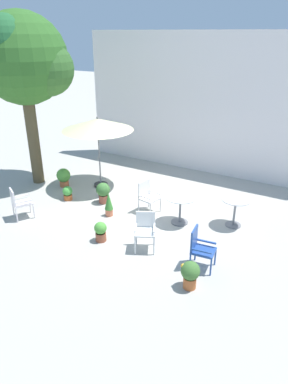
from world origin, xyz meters
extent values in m
plane|color=#A9A59B|center=(0.00, 0.00, 0.00)|extent=(60.00, 60.00, 0.00)
cube|color=white|center=(0.00, 3.95, 2.35)|extent=(9.15, 0.30, 4.71)
cylinder|color=brown|center=(-4.31, 0.09, 1.49)|extent=(0.37, 0.37, 2.98)
sphere|color=#2F6323|center=(-4.31, 0.09, 3.91)|extent=(2.67, 2.67, 2.67)
sphere|color=#325F27|center=(-3.64, 0.36, 3.65)|extent=(1.60, 1.60, 1.60)
sphere|color=#336524|center=(-4.84, 0.49, 4.05)|extent=(1.47, 1.47, 1.47)
sphere|color=#235D2F|center=(-4.17, -0.51, 4.45)|extent=(1.33, 1.33, 1.33)
cylinder|color=#2D2D2D|center=(-2.26, 0.86, 0.04)|extent=(0.44, 0.44, 0.08)
cylinder|color=slate|center=(-2.26, 0.86, 1.12)|extent=(0.04, 0.04, 2.24)
cone|color=beige|center=(-2.26, 0.86, 2.06)|extent=(2.22, 2.22, 0.36)
sphere|color=slate|center=(-2.26, 0.86, 2.27)|extent=(0.06, 0.06, 0.06)
cylinder|color=silver|center=(2.31, 0.50, 0.76)|extent=(0.75, 0.75, 0.02)
cylinder|color=slate|center=(2.31, 0.50, 0.37)|extent=(0.06, 0.06, 0.74)
cylinder|color=slate|center=(2.31, 0.50, 0.01)|extent=(0.41, 0.41, 0.03)
cylinder|color=white|center=(1.03, -0.08, 0.76)|extent=(0.82, 0.82, 0.02)
cylinder|color=slate|center=(1.03, -0.08, 0.37)|extent=(0.06, 0.06, 0.74)
cylinder|color=slate|center=(1.03, -0.08, 0.01)|extent=(0.45, 0.45, 0.03)
cube|color=silver|center=(-2.78, -1.95, 0.43)|extent=(0.61, 0.64, 0.04)
cube|color=silver|center=(-2.89, -2.14, 0.66)|extent=(0.38, 0.23, 0.42)
cube|color=silver|center=(-2.61, -2.04, 0.55)|extent=(0.25, 0.41, 0.03)
cube|color=silver|center=(-2.95, -1.85, 0.55)|extent=(0.25, 0.41, 0.03)
cylinder|color=silver|center=(-2.50, -1.84, 0.21)|extent=(0.04, 0.04, 0.41)
cylinder|color=silver|center=(-2.84, -1.65, 0.21)|extent=(0.04, 0.04, 0.41)
cylinder|color=silver|center=(-2.71, -2.24, 0.21)|extent=(0.04, 0.04, 0.41)
cylinder|color=silver|center=(-3.06, -2.05, 0.21)|extent=(0.04, 0.04, 0.41)
cube|color=#274A94|center=(2.29, -1.62, 0.42)|extent=(0.53, 0.49, 0.04)
cube|color=#274A94|center=(2.07, -1.64, 0.68)|extent=(0.09, 0.41, 0.48)
cube|color=#274A94|center=(2.31, -1.81, 0.54)|extent=(0.43, 0.09, 0.03)
cube|color=#274A94|center=(2.26, -1.42, 0.54)|extent=(0.43, 0.09, 0.03)
cylinder|color=#274A94|center=(2.53, -1.79, 0.20)|extent=(0.04, 0.04, 0.40)
cylinder|color=#274A94|center=(2.48, -1.39, 0.20)|extent=(0.04, 0.04, 0.40)
cylinder|color=#274A94|center=(2.09, -1.84, 0.20)|extent=(0.04, 0.04, 0.40)
cylinder|color=#274A94|center=(2.04, -1.45, 0.20)|extent=(0.04, 0.04, 0.40)
cube|color=silver|center=(0.04, 0.04, 0.43)|extent=(0.53, 0.56, 0.04)
cube|color=silver|center=(-0.16, 0.08, 0.67)|extent=(0.12, 0.46, 0.46)
cube|color=silver|center=(0.00, -0.18, 0.55)|extent=(0.41, 0.11, 0.03)
cube|color=silver|center=(0.08, 0.26, 0.55)|extent=(0.41, 0.11, 0.03)
cylinder|color=silver|center=(0.21, -0.21, 0.20)|extent=(0.04, 0.04, 0.41)
cylinder|color=silver|center=(0.29, 0.23, 0.20)|extent=(0.04, 0.04, 0.41)
cylinder|color=silver|center=(-0.20, -0.14, 0.20)|extent=(0.04, 0.04, 0.41)
cylinder|color=silver|center=(-0.13, 0.30, 0.20)|extent=(0.04, 0.04, 0.41)
cube|color=white|center=(0.87, -1.63, 0.47)|extent=(0.62, 0.62, 0.04)
cube|color=white|center=(0.77, -1.45, 0.68)|extent=(0.41, 0.24, 0.39)
cube|color=white|center=(0.68, -1.73, 0.59)|extent=(0.22, 0.39, 0.03)
cube|color=white|center=(1.05, -1.54, 0.59)|extent=(0.22, 0.39, 0.03)
cylinder|color=white|center=(0.77, -1.92, 0.22)|extent=(0.04, 0.04, 0.45)
cylinder|color=white|center=(1.15, -1.72, 0.22)|extent=(0.04, 0.04, 0.45)
cylinder|color=white|center=(0.58, -1.54, 0.22)|extent=(0.04, 0.04, 0.45)
cylinder|color=white|center=(0.96, -1.35, 0.22)|extent=(0.04, 0.04, 0.45)
cylinder|color=#964D3A|center=(-1.44, -0.12, 0.13)|extent=(0.28, 0.28, 0.25)
cylinder|color=#382819|center=(-1.44, -0.12, 0.24)|extent=(0.25, 0.25, 0.02)
sphere|color=#38682F|center=(-1.44, -0.12, 0.42)|extent=(0.41, 0.41, 0.41)
cylinder|color=#BD6231|center=(2.31, -2.36, 0.12)|extent=(0.26, 0.26, 0.24)
cylinder|color=#382819|center=(2.31, -2.36, 0.23)|extent=(0.23, 0.23, 0.02)
sphere|color=#406E2F|center=(2.31, -2.36, 0.41)|extent=(0.38, 0.38, 0.38)
sphere|color=gold|center=(2.17, -2.39, 0.49)|extent=(0.10, 0.10, 0.10)
sphere|color=gold|center=(2.40, -2.44, 0.49)|extent=(0.09, 0.09, 0.09)
sphere|color=gold|center=(2.37, -2.46, 0.37)|extent=(0.11, 0.11, 0.11)
sphere|color=gold|center=(2.43, -2.33, 0.48)|extent=(0.08, 0.08, 0.08)
cylinder|color=#C96D4B|center=(-0.82, -0.69, 0.10)|extent=(0.21, 0.21, 0.20)
cylinder|color=#382819|center=(-0.82, -0.69, 0.19)|extent=(0.18, 0.18, 0.02)
cone|color=#377B2F|center=(-0.82, -0.69, 0.45)|extent=(0.23, 0.23, 0.50)
cylinder|color=#B2592B|center=(-2.49, -0.49, 0.08)|extent=(0.26, 0.26, 0.16)
cylinder|color=#382819|center=(-2.49, -0.49, 0.15)|extent=(0.23, 0.23, 0.02)
sphere|color=green|center=(-2.49, -0.49, 0.29)|extent=(0.29, 0.29, 0.29)
sphere|color=gold|center=(-2.54, -0.58, 0.30)|extent=(0.06, 0.06, 0.06)
sphere|color=gold|center=(-2.46, -0.40, 0.29)|extent=(0.06, 0.06, 0.06)
cylinder|color=#974E35|center=(-0.25, -1.85, 0.11)|extent=(0.26, 0.26, 0.22)
cylinder|color=#382819|center=(-0.25, -1.85, 0.21)|extent=(0.23, 0.23, 0.02)
sphere|color=#4D9938|center=(-0.25, -1.85, 0.35)|extent=(0.30, 0.30, 0.30)
cylinder|color=#B76137|center=(-3.29, 0.23, 0.10)|extent=(0.30, 0.30, 0.19)
cylinder|color=#382819|center=(-3.29, 0.23, 0.18)|extent=(0.26, 0.26, 0.02)
sphere|color=#549D3C|center=(-3.29, 0.23, 0.38)|extent=(0.45, 0.45, 0.45)
camera|label=1|loc=(4.35, -7.64, 4.63)|focal=32.96mm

